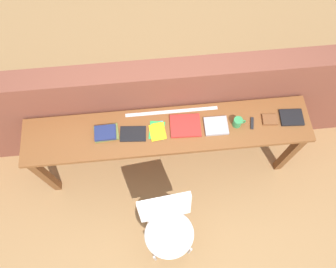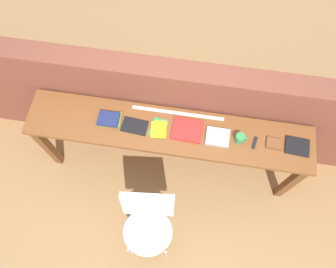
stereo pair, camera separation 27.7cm
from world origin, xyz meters
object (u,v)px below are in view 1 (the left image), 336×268
at_px(book_open_centre, 185,126).
at_px(leather_journal_brown, 270,120).
at_px(book_stack_leftmost, 106,133).
at_px(magazine_cycling, 133,134).
at_px(book_repair_rightmost, 291,117).
at_px(pamphlet_pile_colourful, 158,131).
at_px(chair_white_moulded, 168,225).
at_px(mug, 238,122).
at_px(multitool_folded, 252,123).

relative_size(book_open_centre, leather_journal_brown, 2.00).
bearing_deg(book_stack_leftmost, leather_journal_brown, -0.20).
distance_m(magazine_cycling, book_repair_rightmost, 1.38).
bearing_deg(magazine_cycling, pamphlet_pile_colourful, 6.94).
relative_size(chair_white_moulded, pamphlet_pile_colourful, 4.50).
distance_m(mug, leather_journal_brown, 0.29).
distance_m(chair_white_moulded, leather_journal_brown, 1.28).
distance_m(pamphlet_pile_colourful, multitool_folded, 0.82).
bearing_deg(book_open_centre, multitool_folded, -0.80).
height_order(chair_white_moulded, book_stack_leftmost, book_stack_leftmost).
bearing_deg(mug, magazine_cycling, -179.62).
bearing_deg(chair_white_moulded, magazine_cycling, 107.20).
xyz_separation_m(book_stack_leftmost, leather_journal_brown, (1.42, -0.01, -0.01)).
distance_m(leather_journal_brown, book_repair_rightmost, 0.19).
xyz_separation_m(mug, leather_journal_brown, (0.29, 0.01, -0.03)).
relative_size(mug, leather_journal_brown, 0.85).
distance_m(chair_white_moulded, magazine_cycling, 0.85).
xyz_separation_m(book_stack_leftmost, book_repair_rightmost, (1.61, -0.00, -0.01)).
height_order(pamphlet_pile_colourful, book_open_centre, book_open_centre).
distance_m(magazine_cycling, mug, 0.90).
xyz_separation_m(book_stack_leftmost, book_open_centre, (0.68, 0.01, -0.01)).
xyz_separation_m(pamphlet_pile_colourful, book_open_centre, (0.24, 0.02, 0.01)).
xyz_separation_m(chair_white_moulded, leather_journal_brown, (0.97, 0.75, 0.37)).
height_order(book_stack_leftmost, book_repair_rightmost, book_stack_leftmost).
height_order(book_stack_leftmost, leather_journal_brown, book_stack_leftmost).
bearing_deg(chair_white_moulded, multitool_folded, 42.32).
xyz_separation_m(book_open_centre, leather_journal_brown, (0.74, -0.01, 0.00)).
relative_size(magazine_cycling, pamphlet_pile_colourful, 1.11).
bearing_deg(mug, book_open_centre, 176.78).
relative_size(book_stack_leftmost, book_repair_rightmost, 1.09).
bearing_deg(chair_white_moulded, mug, 47.63).
relative_size(book_stack_leftmost, multitool_folded, 1.97).
bearing_deg(magazine_cycling, chair_white_moulded, -68.35).
bearing_deg(chair_white_moulded, pamphlet_pile_colourful, 91.08).
xyz_separation_m(pamphlet_pile_colourful, book_repair_rightmost, (1.17, 0.01, 0.00)).
bearing_deg(mug, leather_journal_brown, 2.36).
bearing_deg(mug, book_stack_leftmost, 179.13).
height_order(leather_journal_brown, book_repair_rightmost, leather_journal_brown).
bearing_deg(book_open_centre, leather_journal_brown, 1.21).
bearing_deg(book_repair_rightmost, magazine_cycling, -175.70).
bearing_deg(mug, book_repair_rightmost, 1.90).
bearing_deg(pamphlet_pile_colourful, multitool_folded, -0.62).
height_order(chair_white_moulded, pamphlet_pile_colourful, same).
relative_size(pamphlet_pile_colourful, multitool_folded, 1.80).
distance_m(book_open_centre, mug, 0.45).
relative_size(book_stack_leftmost, magazine_cycling, 0.98).
bearing_deg(leather_journal_brown, book_open_centre, -176.60).
xyz_separation_m(chair_white_moulded, book_open_centre, (0.23, 0.76, 0.37)).
bearing_deg(pamphlet_pile_colourful, magazine_cycling, -177.51).
bearing_deg(mug, multitool_folded, -2.41).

